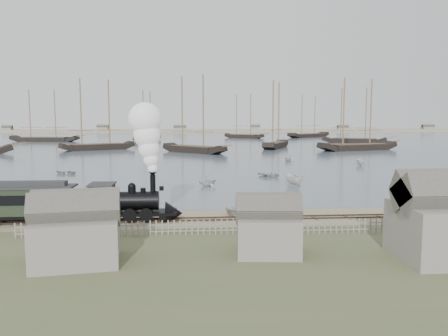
{
  "coord_description": "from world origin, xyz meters",
  "views": [
    {
      "loc": [
        -2.99,
        -39.58,
        8.84
      ],
      "look_at": [
        0.6,
        7.48,
        3.5
      ],
      "focal_mm": 35.0,
      "sensor_mm": 36.0,
      "label": 1
    }
  ],
  "objects": [
    {
      "name": "schooner_7",
      "position": [
        -20.13,
        136.81,
        10.06
      ],
      "size": [
        10.06,
        22.67,
        20.0
      ],
      "primitive_type": null,
      "rotation": [
        0.0,
        0.0,
        1.34
      ],
      "color": "black",
      "rests_on": "harbor_water"
    },
    {
      "name": "rowboat_6",
      "position": [
        -23.05,
        31.3,
        0.42
      ],
      "size": [
        3.43,
        4.04,
        0.71
      ],
      "primitive_type": "imported",
      "rotation": [
        0.0,
        0.0,
        4.38
      ],
      "color": "silver",
      "rests_on": "harbor_water"
    },
    {
      "name": "harbor_water",
      "position": [
        0.0,
        170.0,
        0.03
      ],
      "size": [
        600.0,
        336.0,
        0.06
      ],
      "primitive_type": "cube",
      "color": "#4B5D6B",
      "rests_on": "ground"
    },
    {
      "name": "shed_left",
      "position": [
        -10.0,
        -13.0,
        0.0
      ],
      "size": [
        5.0,
        4.0,
        4.1
      ],
      "primitive_type": null,
      "color": "gray",
      "rests_on": "ground"
    },
    {
      "name": "shed_right",
      "position": [
        13.0,
        -14.0,
        0.0
      ],
      "size": [
        6.0,
        5.0,
        5.1
      ],
      "primitive_type": null,
      "color": "gray",
      "rests_on": "ground"
    },
    {
      "name": "rowboat_3",
      "position": [
        8.86,
        25.22,
        0.44
      ],
      "size": [
        4.42,
        4.43,
        0.76
      ],
      "primitive_type": "imported",
      "rotation": [
        0.0,
        0.0,
        0.8
      ],
      "color": "silver",
      "rests_on": "harbor_water"
    },
    {
      "name": "rowboat_7",
      "position": [
        17.11,
        49.05,
        0.83
      ],
      "size": [
        3.45,
        3.16,
        1.53
      ],
      "primitive_type": "imported",
      "rotation": [
        0.0,
        0.0,
        0.25
      ],
      "color": "silver",
      "rests_on": "harbor_water"
    },
    {
      "name": "schooner_8",
      "position": [
        21.06,
        156.1,
        10.06
      ],
      "size": [
        17.74,
        13.41,
        20.0
      ],
      "primitive_type": null,
      "rotation": [
        0.0,
        0.0,
        -0.57
      ],
      "color": "black",
      "rests_on": "harbor_water"
    },
    {
      "name": "schooner_2",
      "position": [
        -2.2,
        73.96,
        10.06
      ],
      "size": [
        17.28,
        17.29,
        20.0
      ],
      "primitive_type": null,
      "rotation": [
        0.0,
        0.0,
        -0.79
      ],
      "color": "black",
      "rests_on": "harbor_water"
    },
    {
      "name": "schooner_3",
      "position": [
        22.5,
        89.75,
        10.06
      ],
      "size": [
        11.56,
        18.17,
        20.0
      ],
      "primitive_type": null,
      "rotation": [
        0.0,
        0.0,
        1.13
      ],
      "color": "black",
      "rests_on": "harbor_water"
    },
    {
      "name": "shed_mid",
      "position": [
        2.0,
        -12.0,
        0.0
      ],
      "size": [
        4.0,
        3.5,
        3.6
      ],
      "primitive_type": null,
      "color": "gray",
      "rests_on": "ground"
    },
    {
      "name": "schooner_9",
      "position": [
        52.93,
        164.2,
        10.06
      ],
      "size": [
        24.13,
        20.42,
        20.0
      ],
      "primitive_type": null,
      "rotation": [
        0.0,
        0.0,
        0.65
      ],
      "color": "black",
      "rests_on": "harbor_water"
    },
    {
      "name": "ground",
      "position": [
        0.0,
        0.0,
        0.0
      ],
      "size": [
        600.0,
        600.0,
        0.0
      ],
      "primitive_type": "plane",
      "color": "tan",
      "rests_on": "ground"
    },
    {
      "name": "picket_fence_west",
      "position": [
        -6.5,
        -7.0,
        0.0
      ],
      "size": [
        19.0,
        0.1,
        1.2
      ],
      "primitive_type": null,
      "color": "gray",
      "rests_on": "ground"
    },
    {
      "name": "rowboat_1",
      "position": [
        -0.85,
        16.78,
        0.74
      ],
      "size": [
        3.18,
        3.33,
        1.36
      ],
      "primitive_type": "imported",
      "rotation": [
        0.0,
        0.0,
        2.06
      ],
      "color": "silver",
      "rests_on": "harbor_water"
    },
    {
      "name": "beached_dinghy",
      "position": [
        2.4,
        -0.16,
        0.45
      ],
      "size": [
        3.12,
        4.36,
        0.9
      ],
      "primitive_type": "imported",
      "rotation": [
        0.0,
        0.0,
        1.58
      ],
      "color": "silver",
      "rests_on": "ground"
    },
    {
      "name": "schooner_6",
      "position": [
        -59.0,
        133.09,
        10.06
      ],
      "size": [
        26.35,
        9.39,
        20.0
      ],
      "primitive_type": null,
      "rotation": [
        0.0,
        0.0,
        -0.14
      ],
      "color": "black",
      "rests_on": "harbor_water"
    },
    {
      "name": "rail_track",
      "position": [
        0.0,
        -2.0,
        0.04
      ],
      "size": [
        120.0,
        1.8,
        0.16
      ],
      "color": "#3C2B20",
      "rests_on": "ground"
    },
    {
      "name": "rowboat_5",
      "position": [
        28.73,
        39.9,
        0.72
      ],
      "size": [
        3.54,
        1.72,
        1.31
      ],
      "primitive_type": "imported",
      "rotation": [
        0.0,
        0.0,
        3.01
      ],
      "color": "silver",
      "rests_on": "harbor_water"
    },
    {
      "name": "schooner_1",
      "position": [
        -29.25,
        86.02,
        10.06
      ],
      "size": [
        20.28,
        14.45,
        20.0
      ],
      "primitive_type": null,
      "rotation": [
        0.0,
        0.0,
        0.52
      ],
      "color": "black",
      "rests_on": "harbor_water"
    },
    {
      "name": "rowboat_4",
      "position": [
        26.46,
        12.27,
        0.75
      ],
      "size": [
        3.36,
        3.44,
        1.38
      ],
      "primitive_type": "imported",
      "rotation": [
        0.0,
        0.0,
        5.34
      ],
      "color": "silver",
      "rests_on": "harbor_water"
    },
    {
      "name": "schooner_5",
      "position": [
        56.08,
        114.64,
        10.06
      ],
      "size": [
        22.19,
        15.07,
        20.0
      ],
      "primitive_type": null,
      "rotation": [
        0.0,
        0.0,
        -0.49
      ],
      "color": "black",
      "rests_on": "harbor_water"
    },
    {
      "name": "rowboat_0",
      "position": [
        -23.71,
        12.83,
        0.41
      ],
      "size": [
        3.79,
        3.08,
        0.69
      ],
      "primitive_type": "imported",
      "rotation": [
        0.0,
        0.0,
        0.23
      ],
      "color": "silver",
      "rests_on": "harbor_water"
    },
    {
      "name": "schooner_4",
      "position": [
        43.76,
        79.47,
        10.06
      ],
      "size": [
        24.98,
        13.21,
        20.0
      ],
      "primitive_type": null,
      "rotation": [
        0.0,
        0.0,
        0.33
      ],
      "color": "black",
      "rests_on": "harbor_water"
    },
    {
      "name": "far_spit",
      "position": [
        0.0,
        250.0,
        0.0
      ],
      "size": [
        500.0,
        20.0,
        1.8
      ],
      "primitive_type": "cube",
      "color": "tan",
      "rests_on": "ground"
    },
    {
      "name": "locomotive",
      "position": [
        -7.06,
        -2.0,
        4.55
      ],
      "size": [
        7.92,
        2.96,
        9.87
      ],
      "color": "black",
      "rests_on": "ground"
    },
    {
      "name": "picket_fence_east",
      "position": [
        12.5,
        -7.5,
        0.0
      ],
      "size": [
        15.0,
        0.1,
        1.2
      ],
      "primitive_type": null,
      "color": "gray",
      "rests_on": "ground"
    },
    {
      "name": "rowboat_2",
      "position": [
        10.48,
        16.71,
        0.82
      ],
      "size": [
        4.2,
        2.56,
        1.52
      ],
      "primitive_type": "imported",
      "rotation": [
        0.0,
        0.0,
        3.44
      ],
      "color": "silver",
      "rests_on": "harbor_water"
    }
  ]
}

